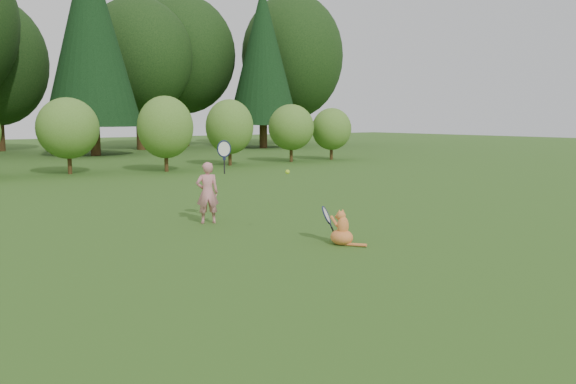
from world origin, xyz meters
TOP-DOWN VIEW (x-y plane):
  - ground at (0.00, 0.00)m, footprint 100.00×100.00m
  - shrub_row at (0.00, 13.00)m, footprint 28.00×3.00m
  - child at (-0.45, 2.40)m, footprint 0.65×0.40m
  - cat at (0.39, -0.33)m, footprint 0.43×0.81m
  - tennis_ball at (0.02, 0.56)m, footprint 0.07×0.07m

SIDE VIEW (x-z plane):
  - ground at x=0.00m, z-range 0.00..0.00m
  - cat at x=0.39m, z-range -0.08..0.64m
  - child at x=-0.45m, z-range -0.25..1.44m
  - tennis_ball at x=0.02m, z-range 1.03..1.10m
  - shrub_row at x=0.00m, z-range 0.00..2.80m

